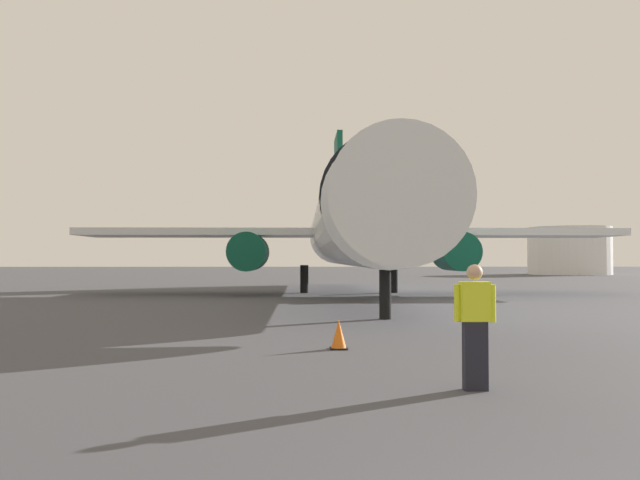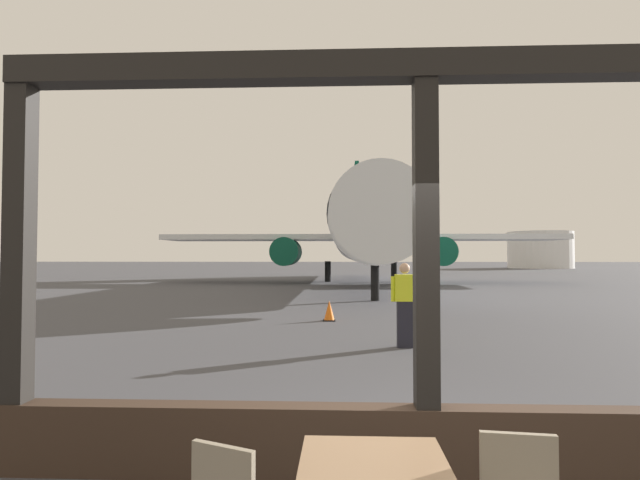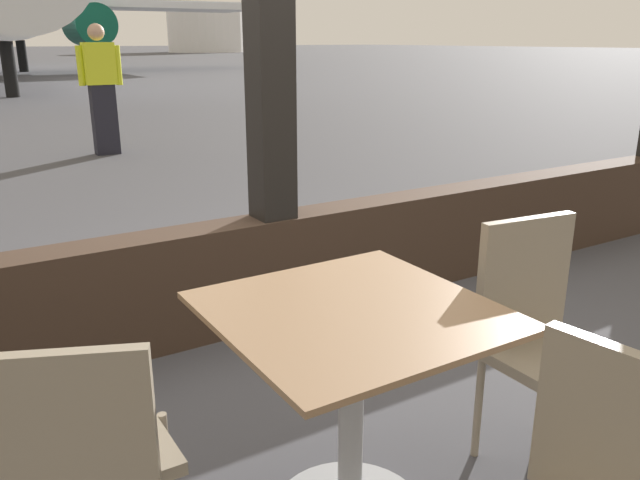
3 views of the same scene
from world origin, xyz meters
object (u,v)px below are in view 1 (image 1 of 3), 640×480
Objects in this scene: airplane at (354,225)px; fuel_storage_tank at (569,251)px; traffic_cone at (339,335)px; ground_crew_worker at (475,325)px.

airplane is 52.80m from fuel_storage_tank.
fuel_storage_tank reaches higher than traffic_cone.
airplane is 53.21× the size of traffic_cone.
ground_crew_worker is 73.07m from fuel_storage_tank.
traffic_cone is 70.00m from fuel_storage_tank.
airplane is at bearing 84.59° from traffic_cone.
airplane is 3.36× the size of fuel_storage_tank.
traffic_cone is (-1.77, -18.68, -3.18)m from airplane.
fuel_storage_tank is at bearing 56.91° from airplane.
airplane reaches higher than traffic_cone.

